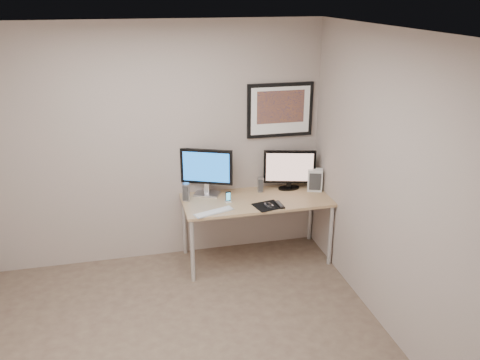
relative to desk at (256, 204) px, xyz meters
The scene contains 14 objects.
floor 1.81m from the desk, 126.53° to the right, with size 3.60×3.60×0.00m, color brown.
room 1.66m from the desk, 137.99° to the right, with size 3.60×3.60×3.60m.
desk is the anchor object (origin of this frame).
framed_art 1.07m from the desk, 43.46° to the left, with size 0.75×0.04×0.60m.
monitor_large 0.66m from the desk, 154.15° to the left, with size 0.54×0.28×0.53m.
monitor_tv 0.57m from the desk, 24.42° to the left, with size 0.57×0.19×0.46m.
speaker_left 0.78m from the desk, behind, with size 0.08×0.08×0.20m, color #B0B0B5.
speaker_right 0.26m from the desk, 62.79° to the left, with size 0.07×0.07×0.17m, color #B0B0B5.
phone_dock 0.34m from the desk, behind, with size 0.06×0.06×0.12m, color black.
keyboard 0.58m from the desk, 154.28° to the right, with size 0.42×0.11×0.01m, color silver.
mousepad 0.24m from the desk, 72.86° to the right, with size 0.28×0.25×0.00m, color black.
mouse 0.25m from the desk, 71.64° to the right, with size 0.06×0.10×0.03m, color black.
remote 0.31m from the desk, 50.57° to the right, with size 0.05×0.19×0.02m, color black.
fan_unit 0.74m from the desk, ahead, with size 0.16×0.12×0.25m, color silver.
Camera 1 is at (-0.35, -3.56, 2.88)m, focal length 38.00 mm.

